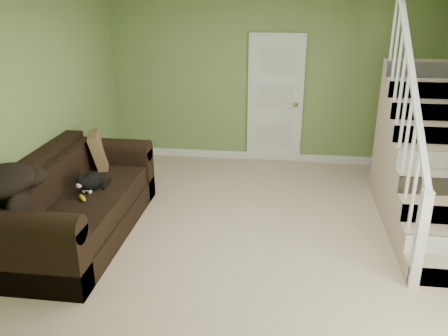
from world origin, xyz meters
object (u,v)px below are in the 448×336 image
(banana, at_px, (82,198))
(cat, at_px, (91,182))
(sofa, at_px, (75,206))
(side_table, at_px, (99,171))

(banana, bearing_deg, cat, 53.09)
(sofa, bearing_deg, cat, 34.45)
(cat, xyz_separation_m, banana, (0.01, -0.27, -0.08))
(cat, relative_size, banana, 3.03)
(side_table, xyz_separation_m, cat, (0.39, -1.12, 0.33))
(sofa, bearing_deg, banana, -42.85)
(sofa, height_order, cat, sofa)
(sofa, relative_size, cat, 4.44)
(sofa, relative_size, banana, 13.46)
(side_table, distance_m, cat, 1.23)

